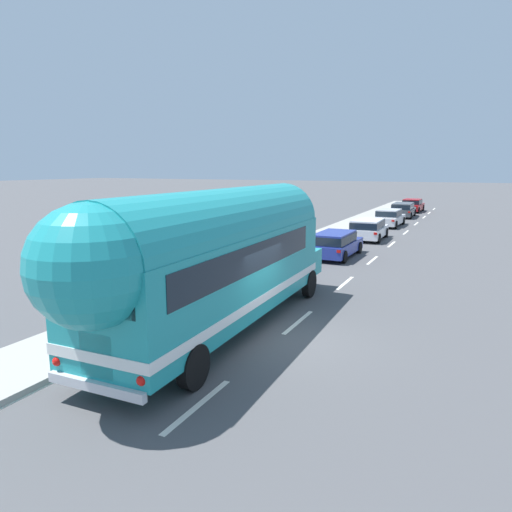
% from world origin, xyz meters
% --- Properties ---
extents(ground_plane, '(300.00, 300.00, 0.00)m').
position_xyz_m(ground_plane, '(0.00, 0.00, 0.00)').
color(ground_plane, '#4C4C4F').
extents(lane_markings, '(3.62, 80.00, 0.01)m').
position_xyz_m(lane_markings, '(-2.46, 13.05, 0.00)').
color(lane_markings, silver).
rests_on(lane_markings, ground).
extents(sidewalk_slab, '(2.50, 90.00, 0.15)m').
position_xyz_m(sidewalk_slab, '(-4.74, 10.00, 0.07)').
color(sidewalk_slab, '#9E9B93').
rests_on(sidewalk_slab, ground).
extents(painted_bus, '(2.80, 12.53, 4.12)m').
position_xyz_m(painted_bus, '(-1.72, -0.58, 2.30)').
color(painted_bus, teal).
rests_on(painted_bus, ground).
extents(car_lead, '(1.92, 4.49, 1.37)m').
position_xyz_m(car_lead, '(-1.96, 12.28, 0.78)').
color(car_lead, navy).
rests_on(car_lead, ground).
extents(car_second, '(2.06, 4.31, 1.37)m').
position_xyz_m(car_second, '(-1.73, 19.12, 0.79)').
color(car_second, white).
rests_on(car_second, ground).
extents(car_third, '(2.03, 4.76, 1.37)m').
position_xyz_m(car_third, '(-1.83, 27.17, 0.74)').
color(car_third, silver).
rests_on(car_third, ground).
extents(car_fourth, '(2.06, 4.83, 1.37)m').
position_xyz_m(car_fourth, '(-1.86, 34.82, 0.79)').
color(car_fourth, '#474C51').
rests_on(car_fourth, ground).
extents(car_fifth, '(2.10, 4.74, 1.37)m').
position_xyz_m(car_fifth, '(-1.82, 41.04, 0.74)').
color(car_fifth, '#A5191E').
rests_on(car_fifth, ground).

